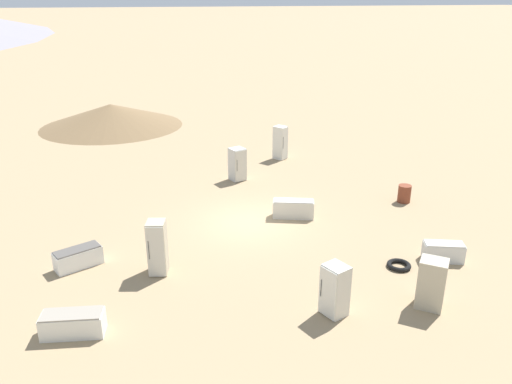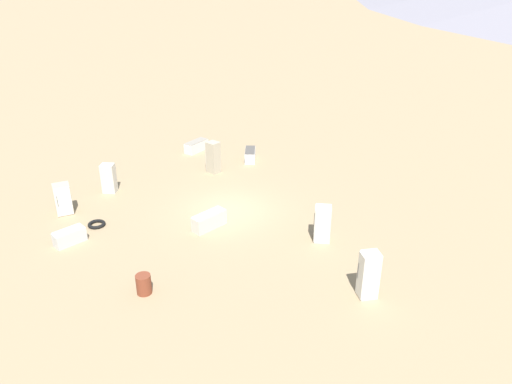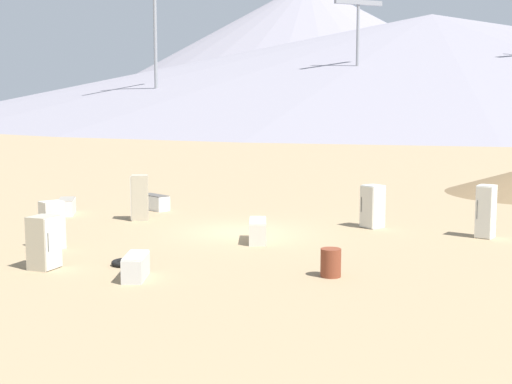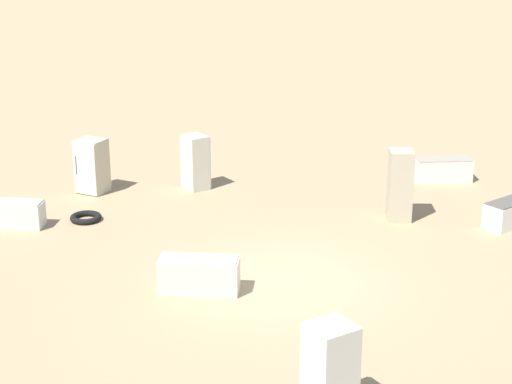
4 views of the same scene
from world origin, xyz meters
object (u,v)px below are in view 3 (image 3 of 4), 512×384
Objects in this scene: discarded_fridge_5 at (44,242)px; rusty_barrel at (331,263)px; discarded_fridge_2 at (258,231)px; discarded_fridge_3 at (52,225)px; power_pylon_1 at (357,81)px; discarded_fridge_8 at (486,211)px; discarded_fridge_0 at (154,202)px; discarded_fridge_7 at (136,267)px; discarded_fridge_4 at (373,206)px; discarded_fridge_1 at (140,198)px; power_pylon_2 at (156,74)px; discarded_fridge_6 at (67,207)px; scrap_tire at (125,263)px.

discarded_fridge_5 is 8.51m from rusty_barrel.
discarded_fridge_3 reaches higher than discarded_fridge_2.
discarded_fridge_8 is at bearing -118.76° from power_pylon_1.
discarded_fridge_0 is 14.37m from rusty_barrel.
rusty_barrel is at bearing 3.57° from discarded_fridge_7.
discarded_fridge_8 reaches higher than discarded_fridge_4.
power_pylon_2 is at bearing 2.87° from discarded_fridge_1.
discarded_fridge_8 reaches higher than discarded_fridge_0.
power_pylon_2 is 120.59m from rusty_barrel.
power_pylon_2 reaches higher than discarded_fridge_6.
discarded_fridge_2 is (1.40, -8.79, 0.05)m from discarded_fridge_0.
discarded_fridge_3 reaches higher than scrap_tire.
discarded_fridge_5 is (-34.35, -112.90, -9.38)m from power_pylon_2.
discarded_fridge_7 reaches higher than discarded_fridge_0.
discarded_fridge_4 is at bearing -23.47° from discarded_fridge_6.
power_pylon_2 reaches higher than discarded_fridge_2.
discarded_fridge_0 is at bearing 7.34° from discarded_fridge_8.
discarded_fridge_5 is 0.82× the size of discarded_fridge_8.
discarded_fridge_4 is 13.41m from discarded_fridge_6.
rusty_barrel is at bearing 77.84° from discarded_fridge_8.
power_pylon_1 reaches higher than discarded_fridge_6.
discarded_fridge_2 is 2.26× the size of rusty_barrel.
power_pylon_1 is 15.03× the size of discarded_fridge_1.
discarded_fridge_0 is 1.08× the size of discarded_fridge_5.
discarded_fridge_1 is at bearing 102.59° from rusty_barrel.
discarded_fridge_8 is (-54.25, -98.82, -7.95)m from power_pylon_1.
discarded_fridge_4 reaches higher than discarded_fridge_6.
discarded_fridge_2 is 7.09m from discarded_fridge_3.
discarded_fridge_2 is 6.37m from discarded_fridge_7.
power_pylon_1 reaches higher than discarded_fridge_2.
power_pylon_2 is 19.11× the size of discarded_fridge_0.
discarded_fridge_0 is 9.01m from discarded_fridge_3.
discarded_fridge_5 is at bearing 85.26° from discarded_fridge_4.
discarded_fridge_2 is 1.21× the size of discarded_fridge_7.
discarded_fridge_1 reaches higher than discarded_fridge_7.
discarded_fridge_2 is at bearing 19.19° from scrap_tire.
discarded_fridge_7 is (-67.48, -99.79, -8.57)m from power_pylon_1.
power_pylon_1 is at bearing 80.20° from discarded_fridge_7.
discarded_fridge_6 is 0.94× the size of discarded_fridge_8.
discarded_fridge_8 is (14.84, -4.25, 0.16)m from discarded_fridge_3.
rusty_barrel is (-8.07, -2.92, -0.56)m from discarded_fridge_8.
discarded_fridge_8 is at bearing 109.88° from discarded_fridge_0.
discarded_fridge_7 is 1.80× the size of scrap_tire.
discarded_fridge_1 is 1.26× the size of discarded_fridge_7.
discarded_fridge_0 reaches higher than discarded_fridge_6.
power_pylon_2 is 119.98m from discarded_fridge_7.
discarded_fridge_2 reaches higher than discarded_fridge_7.
discarded_fridge_4 is 4.34m from discarded_fridge_8.
rusty_barrel is at bearing -56.22° from discarded_fridge_6.
discarded_fridge_2 is at bearing 58.33° from discarded_fridge_7.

